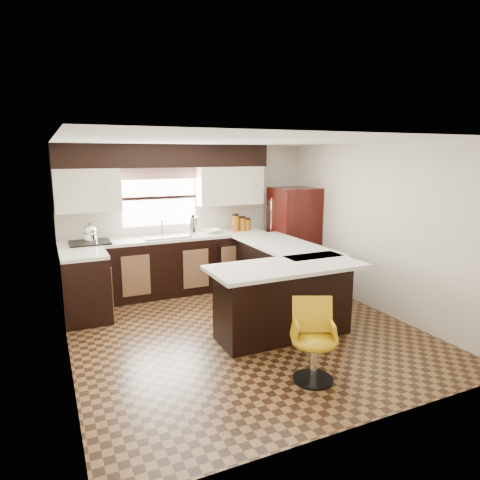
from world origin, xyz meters
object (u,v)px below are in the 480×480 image
peninsula_long (281,277)px  refrigerator (294,236)px  bar_chair (314,342)px  peninsula_return (283,302)px

peninsula_long → refrigerator: size_ratio=1.16×
peninsula_long → bar_chair: size_ratio=2.35×
peninsula_long → peninsula_return: 1.11m
peninsula_return → bar_chair: 1.11m
peninsula_return → peninsula_long: bearing=61.7°
refrigerator → peninsula_long: bearing=-130.1°
peninsula_return → refrigerator: 2.40m
peninsula_long → refrigerator: 1.33m
peninsula_long → refrigerator: bearing=49.9°
peninsula_return → bar_chair: bearing=-104.4°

